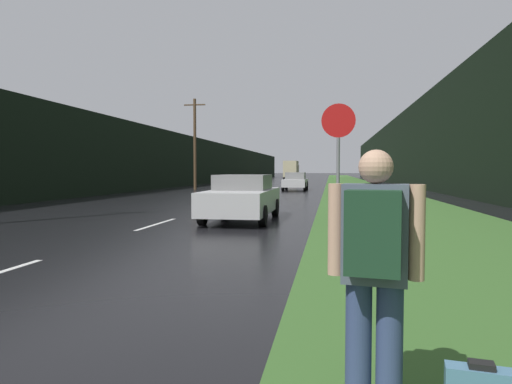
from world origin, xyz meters
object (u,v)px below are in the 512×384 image
Objects in this scene: hitchhiker_with_backpack at (374,266)px; car_passing_far at (295,181)px; car_passing_near at (242,197)px; delivery_truck at (291,170)px; stop_sign at (338,160)px.

car_passing_far is (-3.06, 33.53, -0.25)m from hitchhiker_with_backpack.
car_passing_near is 72.06m from delivery_truck.
delivery_truck is (-4.56, 49.75, 1.06)m from car_passing_far.
car_passing_near is 1.06× the size of car_passing_far.
stop_sign is 0.66× the size of car_passing_far.
car_passing_near is 0.58× the size of delivery_truck.
delivery_truck is (-4.56, 71.91, 1.07)m from car_passing_near.
hitchhiker_with_backpack is 0.39× the size of car_passing_far.
car_passing_near is at bearing 114.00° from hitchhiker_with_backpack.
stop_sign is 6.54m from hitchhiker_with_backpack.
delivery_truck reaches higher than car_passing_near.
car_passing_near is 22.16m from car_passing_far.
hitchhiker_with_backpack is at bearing 95.21° from car_passing_far.
delivery_truck reaches higher than hitchhiker_with_backpack.
car_passing_far is 49.97m from delivery_truck.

